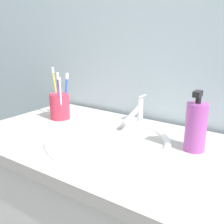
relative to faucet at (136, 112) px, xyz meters
The scene contains 9 objects.
tiled_wall_back 0.34m from the faucet, 87.79° to the left, with size 2.16×0.04×2.40m, color silver.
sink_basin 0.21m from the faucet, 90.00° to the right, with size 0.41×0.41×0.11m.
faucet is the anchor object (origin of this frame).
toothbrush_cup 0.31m from the faucet, 159.86° to the right, with size 0.08×0.08×0.10m, color #D8334C.
toothbrush_yellow 0.35m from the faucet, 164.95° to the right, with size 0.06×0.03×0.20m.
toothbrush_purple 0.31m from the faucet, 153.20° to the right, with size 0.04×0.04×0.19m.
toothbrush_blue 0.30m from the faucet, 164.86° to the right, with size 0.01×0.03×0.18m.
toothbrush_white 0.30m from the faucet, 153.20° to the right, with size 0.03×0.03×0.17m.
soap_dispenser 0.28m from the faucet, 21.49° to the right, with size 0.06×0.06×0.18m.
Camera 1 is at (0.47, -0.67, 1.17)m, focal length 42.67 mm.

